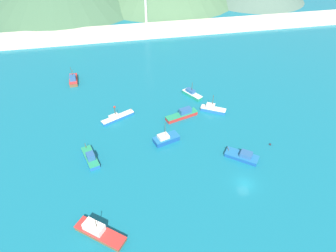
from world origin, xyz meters
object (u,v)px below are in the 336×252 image
(fishing_boat_3, at_px, (243,156))
(fishing_boat_4, at_px, (117,117))
(buoy_1, at_px, (114,107))
(fishing_boat_2, at_px, (98,231))
(fishing_boat_9, at_px, (213,109))
(fishing_boat_6, at_px, (73,80))
(fishing_boat_8, at_px, (90,157))
(fishing_boat_1, at_px, (192,94))
(buoy_0, at_px, (270,144))
(fishing_boat_5, at_px, (166,139))
(fishing_boat_0, at_px, (182,114))

(fishing_boat_3, distance_m, fishing_boat_4, 36.97)
(fishing_boat_4, distance_m, buoy_1, 6.19)
(fishing_boat_2, height_order, fishing_boat_9, fishing_boat_9)
(fishing_boat_9, bearing_deg, fishing_boat_6, 148.17)
(fishing_boat_8, bearing_deg, fishing_boat_4, 64.29)
(fishing_boat_1, xyz_separation_m, fishing_boat_8, (-32.02, -23.22, 0.05))
(fishing_boat_4, relative_size, buoy_1, 13.39)
(fishing_boat_1, height_order, buoy_1, fishing_boat_1)
(fishing_boat_3, height_order, fishing_boat_8, fishing_boat_8)
(fishing_boat_2, height_order, buoy_0, fishing_boat_2)
(fishing_boat_1, distance_m, buoy_0, 30.26)
(fishing_boat_6, bearing_deg, fishing_boat_9, -31.83)
(fishing_boat_2, xyz_separation_m, buoy_1, (5.38, 42.54, -0.77))
(fishing_boat_3, height_order, buoy_0, fishing_boat_3)
(fishing_boat_6, distance_m, fishing_boat_8, 40.42)
(fishing_boat_4, relative_size, fishing_boat_9, 1.31)
(fishing_boat_3, relative_size, fishing_boat_9, 1.09)
(buoy_0, bearing_deg, fishing_boat_9, 120.21)
(fishing_boat_6, bearing_deg, fishing_boat_5, -55.16)
(fishing_boat_5, bearing_deg, fishing_boat_2, -126.64)
(fishing_boat_0, distance_m, fishing_boat_9, 9.71)
(fishing_boat_3, relative_size, fishing_boat_8, 0.98)
(fishing_boat_4, xyz_separation_m, fishing_boat_9, (28.49, -1.69, 0.20))
(fishing_boat_0, distance_m, fishing_boat_3, 22.17)
(fishing_boat_5, height_order, fishing_boat_9, fishing_boat_5)
(fishing_boat_4, distance_m, fishing_boat_8, 17.29)
(fishing_boat_0, relative_size, fishing_boat_3, 1.23)
(fishing_boat_5, relative_size, fishing_boat_9, 0.98)
(fishing_boat_0, xyz_separation_m, buoy_1, (-19.34, 9.01, -0.86))
(fishing_boat_0, height_order, fishing_boat_2, fishing_boat_2)
(fishing_boat_6, height_order, buoy_1, fishing_boat_6)
(fishing_boat_0, height_order, fishing_boat_5, fishing_boat_5)
(fishing_boat_4, height_order, fishing_boat_5, fishing_boat_5)
(fishing_boat_0, height_order, fishing_boat_3, fishing_boat_0)
(fishing_boat_3, relative_size, fishing_boat_4, 0.84)
(fishing_boat_5, xyz_separation_m, fishing_boat_9, (16.46, 10.64, -0.07))
(fishing_boat_3, xyz_separation_m, fishing_boat_9, (-0.98, 20.63, 0.08))
(fishing_boat_1, distance_m, fishing_boat_2, 53.50)
(fishing_boat_0, bearing_deg, fishing_boat_6, 139.93)
(fishing_boat_0, relative_size, fishing_boat_4, 1.03)
(fishing_boat_0, height_order, buoy_1, fishing_boat_0)
(fishing_boat_3, bearing_deg, fishing_boat_6, 132.64)
(fishing_boat_4, xyz_separation_m, buoy_1, (-0.49, 6.15, -0.53))
(fishing_boat_3, height_order, fishing_boat_9, fishing_boat_9)
(fishing_boat_4, height_order, fishing_boat_6, fishing_boat_6)
(fishing_boat_0, distance_m, buoy_1, 21.35)
(fishing_boat_4, xyz_separation_m, fishing_boat_6, (-13.54, 24.39, 0.34))
(fishing_boat_3, height_order, fishing_boat_5, fishing_boat_5)
(fishing_boat_1, relative_size, fishing_boat_4, 0.74)
(fishing_boat_2, xyz_separation_m, fishing_boat_5, (17.89, 24.06, 0.04))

